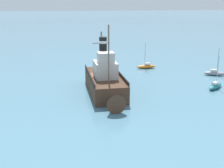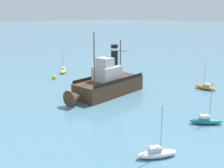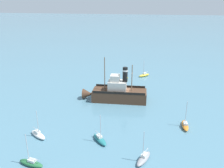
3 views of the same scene
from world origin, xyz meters
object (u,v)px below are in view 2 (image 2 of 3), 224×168
object	(u,v)px
sailboat_white	(157,153)
sailboat_yellow	(63,71)
sailboat_teal	(206,121)
mooring_buoy	(54,77)
old_tugboat	(107,84)
sailboat_orange	(206,87)

from	to	relation	value
sailboat_white	sailboat_yellow	xyz separation A→B (m)	(35.80, -15.76, 0.00)
sailboat_teal	sailboat_yellow	distance (m)	35.73
sailboat_white	mooring_buoy	world-z (taller)	sailboat_white
old_tugboat	sailboat_teal	distance (m)	16.74
old_tugboat	sailboat_orange	xyz separation A→B (m)	(-9.63, -13.96, -1.40)
old_tugboat	sailboat_yellow	bearing A→B (deg)	-15.69
old_tugboat	sailboat_teal	bearing A→B (deg)	179.79
old_tugboat	sailboat_orange	size ratio (longest dim) A/B	2.97
old_tugboat	sailboat_teal	xyz separation A→B (m)	(-16.69, 0.06, -1.40)
sailboat_orange	sailboat_teal	bearing A→B (deg)	116.71
old_tugboat	sailboat_orange	distance (m)	17.01
sailboat_orange	mooring_buoy	size ratio (longest dim) A/B	6.06
old_tugboat	sailboat_white	bearing A→B (deg)	148.48
sailboat_teal	mooring_buoy	xyz separation A→B (m)	(31.80, -0.49, -0.02)
sailboat_teal	sailboat_orange	xyz separation A→B (m)	(7.05, -14.02, 0.00)
sailboat_white	sailboat_orange	xyz separation A→B (m)	(7.52, -24.47, 0.00)
sailboat_orange	sailboat_yellow	size ratio (longest dim) A/B	1.00
sailboat_teal	sailboat_white	size ratio (longest dim) A/B	1.00
sailboat_teal	sailboat_yellow	xyz separation A→B (m)	(35.34, -5.30, 0.00)
old_tugboat	sailboat_white	xyz separation A→B (m)	(-17.15, 10.52, -1.40)
sailboat_orange	mooring_buoy	world-z (taller)	sailboat_orange
sailboat_yellow	old_tugboat	bearing A→B (deg)	164.31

